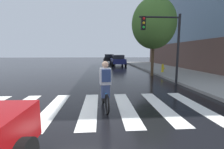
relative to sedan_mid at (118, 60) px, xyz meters
The scene contains 8 objects.
ground_plane 18.83m from the sedan_mid, 99.97° to the right, with size 120.00×120.00×0.00m, color black.
crosswalk_stripes 18.91m from the sedan_mid, 101.18° to the right, with size 9.62×3.52×0.01m.
sedan_mid is the anchor object (origin of this frame).
sedan_far 7.62m from the sedan_mid, 97.05° to the left, with size 2.27×4.78×1.65m.
cyclist 18.90m from the sedan_mid, 97.48° to the right, with size 0.39×1.71×1.69m.
traffic_light_near 14.97m from the sedan_mid, 85.38° to the right, with size 2.47×0.28×4.20m.
fire_hydrant 10.24m from the sedan_mid, 71.80° to the right, with size 0.33×0.22×0.78m.
street_tree_near 11.59m from the sedan_mid, 80.68° to the right, with size 3.61×3.61×6.42m.
Camera 1 is at (0.65, -5.41, 1.97)m, focal length 25.04 mm.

